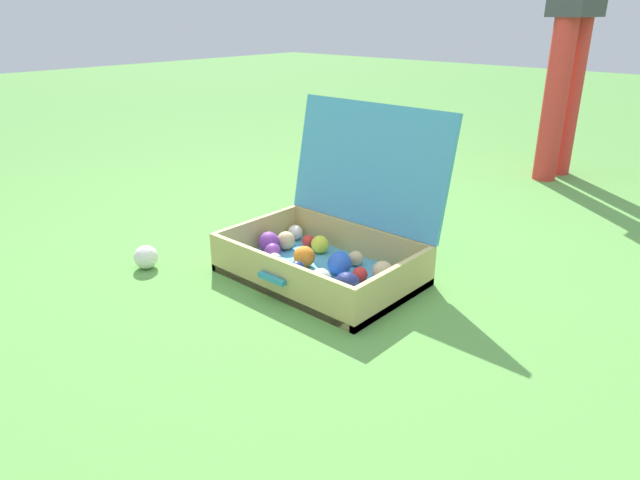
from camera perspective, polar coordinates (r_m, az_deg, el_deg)
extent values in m
plane|color=#569342|center=(1.95, 0.74, -4.22)|extent=(16.00, 16.00, 0.00)
cube|color=#4799C6|center=(1.97, 0.00, -3.43)|extent=(0.65, 0.43, 0.03)
cube|color=tan|center=(2.16, -6.23, 0.39)|extent=(0.02, 0.43, 0.14)
cube|color=tan|center=(1.78, 7.60, -4.62)|extent=(0.02, 0.43, 0.14)
cube|color=tan|center=(1.82, -4.35, -3.84)|extent=(0.61, 0.02, 0.14)
cube|color=tan|center=(2.10, 3.76, -0.19)|extent=(0.61, 0.02, 0.14)
cube|color=#4799C6|center=(2.05, 4.86, 7.53)|extent=(0.65, 0.10, 0.42)
cube|color=teal|center=(1.80, -4.84, -3.86)|extent=(0.11, 0.02, 0.02)
sphere|color=#CCDB38|center=(2.10, -0.01, -0.44)|extent=(0.07, 0.07, 0.07)
sphere|color=navy|center=(1.91, -2.34, -2.96)|extent=(0.06, 0.06, 0.06)
sphere|color=navy|center=(1.78, 2.67, -4.52)|extent=(0.08, 0.08, 0.08)
sphere|color=white|center=(1.84, 0.08, -3.87)|extent=(0.07, 0.07, 0.07)
sphere|color=#D1B784|center=(2.00, 3.59, -1.84)|extent=(0.05, 0.05, 0.05)
sphere|color=red|center=(2.16, -1.20, -0.11)|extent=(0.05, 0.05, 0.05)
sphere|color=orange|center=(1.99, -1.54, -1.65)|extent=(0.08, 0.08, 0.08)
sphere|color=blue|center=(1.93, 1.97, -2.35)|extent=(0.08, 0.08, 0.08)
sphere|color=#D1B784|center=(1.89, 6.28, -3.14)|extent=(0.07, 0.07, 0.07)
sphere|color=purple|center=(2.11, -5.15, -0.21)|extent=(0.08, 0.08, 0.08)
sphere|color=white|center=(1.78, 5.42, -4.82)|extent=(0.07, 0.07, 0.07)
sphere|color=red|center=(1.89, 4.00, -3.45)|extent=(0.05, 0.05, 0.05)
sphere|color=white|center=(2.00, -4.55, -1.97)|extent=(0.05, 0.05, 0.05)
sphere|color=#D1B784|center=(2.14, -3.43, -0.05)|extent=(0.07, 0.07, 0.07)
sphere|color=purple|center=(2.06, -4.76, -1.13)|extent=(0.06, 0.06, 0.06)
sphere|color=white|center=(2.23, -2.49, 0.76)|extent=(0.06, 0.06, 0.06)
sphere|color=white|center=(2.13, -17.00, -1.64)|extent=(0.08, 0.08, 0.08)
cylinder|color=red|center=(3.46, 23.62, 12.82)|extent=(0.12, 0.12, 0.83)
cylinder|color=red|center=(3.29, 22.40, 12.61)|extent=(0.12, 0.12, 0.83)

